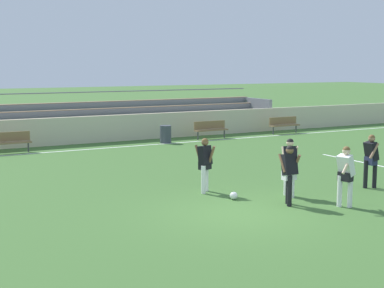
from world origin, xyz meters
The scene contains 15 objects.
ground_plane centered at (0.00, 0.00, 0.00)m, with size 160.00×160.00×0.00m, color #3D662D.
field_line_sideline centered at (0.00, 12.44, 0.00)m, with size 44.00×0.12×0.01m, color white.
field_line_penalty_mark centered at (8.34, 4.14, 0.00)m, with size 0.12×4.40×0.01m, color white.
sideline_wall centered at (0.00, 14.39, 0.65)m, with size 48.00×0.16×1.29m, color beige.
bleacher_stand centered at (-1.41, 17.01, 0.94)m, with size 27.76×3.13×2.26m.
bench_far_right centered at (-3.19, 12.99, 0.55)m, with size 1.80×0.40×0.90m.
bench_near_wall_gap centered at (11.39, 12.99, 0.55)m, with size 1.80×0.40×0.90m.
bench_far_left centered at (6.74, 12.99, 0.55)m, with size 1.80×0.40×0.90m.
trash_bin centered at (4.06, 12.71, 0.42)m, with size 0.54×0.54×0.84m, color #3D424C.
player_dark_dropping_back centered at (0.40, 2.52, 0.96)m, with size 0.45×0.59×1.62m.
player_dark_trailing_run centered at (2.26, 0.92, 1.00)m, with size 0.59×0.47×1.67m.
player_white_on_ball centered at (2.80, -0.76, 0.96)m, with size 0.63×0.48×1.63m.
player_dark_challenging centered at (5.13, 0.62, 0.98)m, with size 0.49×0.47×1.65m.
player_dark_deep_cover centered at (1.62, 0.11, 0.96)m, with size 0.46×0.47×1.62m.
soccer_ball centered at (0.65, 1.34, 0.11)m, with size 0.22×0.22×0.22m, color white.
Camera 1 is at (-7.83, -11.80, 3.76)m, focal length 53.35 mm.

